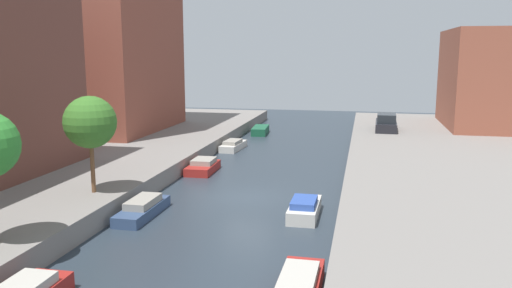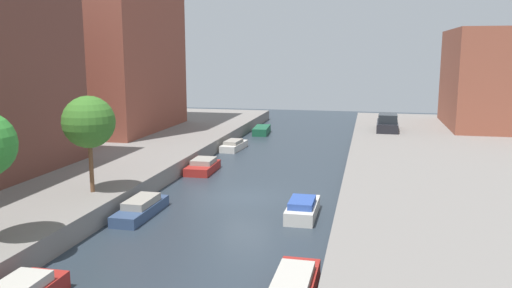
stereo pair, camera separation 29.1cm
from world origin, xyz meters
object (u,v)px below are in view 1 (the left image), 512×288
(parked_car, at_px, (386,123))
(moored_boat_left_3, at_px, (203,167))
(moored_boat_right_2, at_px, (304,208))
(street_tree_2, at_px, (90,122))
(moored_boat_left_4, at_px, (233,145))
(apartment_tower_far, at_px, (100,13))
(moored_boat_left_5, at_px, (260,130))
(moored_boat_left_2, at_px, (143,209))
(low_block_right, at_px, (506,79))

(parked_car, bearing_deg, moored_boat_left_3, -130.01)
(moored_boat_right_2, bearing_deg, street_tree_2, -171.55)
(parked_car, distance_m, moored_boat_left_3, 18.47)
(moored_boat_left_3, xyz_separation_m, moored_boat_left_4, (-0.02, 7.81, -0.01))
(moored_boat_left_3, xyz_separation_m, moored_boat_right_2, (7.44, -7.72, 0.04))
(apartment_tower_far, xyz_separation_m, moored_boat_left_3, (11.92, -9.77, -10.48))
(moored_boat_left_5, bearing_deg, moored_boat_left_2, -91.06)
(moored_boat_left_3, bearing_deg, moored_boat_right_2, -46.06)
(moored_boat_left_3, relative_size, moored_boat_left_5, 0.89)
(moored_boat_left_4, bearing_deg, moored_boat_left_2, -89.90)
(apartment_tower_far, bearing_deg, moored_boat_left_4, -9.36)
(parked_car, height_order, moored_boat_left_3, parked_car)
(apartment_tower_far, height_order, parked_car, apartment_tower_far)
(moored_boat_left_2, xyz_separation_m, moored_boat_left_5, (0.47, 25.28, -0.01))
(low_block_right, distance_m, parked_car, 11.64)
(apartment_tower_far, xyz_separation_m, moored_boat_left_5, (12.39, 6.29, -10.49))
(apartment_tower_far, bearing_deg, moored_boat_left_2, -57.87)
(street_tree_2, xyz_separation_m, moored_boat_left_4, (2.44, 17.00, -4.02))
(moored_boat_right_2, bearing_deg, low_block_right, 60.60)
(apartment_tower_far, bearing_deg, moored_boat_left_5, 26.89)
(apartment_tower_far, xyz_separation_m, moored_boat_left_2, (11.93, -18.99, -10.47))
(apartment_tower_far, height_order, low_block_right, apartment_tower_far)
(low_block_right, relative_size, moored_boat_left_4, 3.22)
(low_block_right, relative_size, moored_boat_left_3, 3.56)
(moored_boat_right_2, bearing_deg, apartment_tower_far, 137.91)
(street_tree_2, distance_m, moored_boat_left_3, 10.32)
(moored_boat_left_2, distance_m, moored_boat_left_5, 25.28)
(low_block_right, bearing_deg, moored_boat_left_2, -128.77)
(moored_boat_left_3, height_order, moored_boat_left_4, moored_boat_left_3)
(apartment_tower_far, relative_size, street_tree_2, 4.28)
(apartment_tower_far, xyz_separation_m, parked_car, (23.77, 4.35, -9.23))
(moored_boat_left_5, bearing_deg, apartment_tower_far, -153.11)
(moored_boat_left_4, bearing_deg, low_block_right, 25.31)
(apartment_tower_far, relative_size, moored_boat_left_5, 5.33)
(street_tree_2, height_order, moored_boat_left_4, street_tree_2)
(apartment_tower_far, distance_m, moored_boat_left_5, 17.41)
(low_block_right, bearing_deg, moored_boat_left_4, -154.69)
(moored_boat_left_2, bearing_deg, parked_car, 63.10)
(low_block_right, xyz_separation_m, parked_car, (-10.23, -4.14, -3.69))
(low_block_right, bearing_deg, moored_boat_left_3, -140.41)
(moored_boat_left_2, bearing_deg, low_block_right, 51.23)
(apartment_tower_far, bearing_deg, parked_car, 10.36)
(apartment_tower_far, height_order, moored_boat_left_2, apartment_tower_far)
(parked_car, relative_size, moored_boat_left_4, 1.32)
(street_tree_2, relative_size, moored_boat_left_5, 1.25)
(low_block_right, relative_size, parked_car, 2.44)
(low_block_right, distance_m, moored_boat_right_2, 30.22)
(parked_car, distance_m, moored_boat_right_2, 22.31)
(street_tree_2, bearing_deg, moored_boat_right_2, 8.45)
(apartment_tower_far, height_order, street_tree_2, apartment_tower_far)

